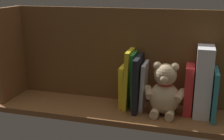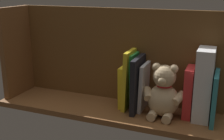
{
  "view_description": "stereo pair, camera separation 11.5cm",
  "coord_description": "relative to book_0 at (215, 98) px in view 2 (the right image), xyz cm",
  "views": [
    {
      "loc": [
        -29.63,
        105.95,
        48.29
      ],
      "look_at": [
        0.0,
        0.0,
        15.77
      ],
      "focal_mm": 47.08,
      "sensor_mm": 36.0,
      "label": 1
    },
    {
      "loc": [
        -40.49,
        102.29,
        48.29
      ],
      "look_at": [
        0.0,
        0.0,
        15.77
      ],
      "focal_mm": 47.08,
      "sensor_mm": 36.0,
      "label": 2
    }
  ],
  "objects": [
    {
      "name": "book_0",
      "position": [
        0.0,
        0.0,
        0.0
      ],
      "size": [
        1.5,
        14.31,
        18.37
      ],
      "primitive_type": "cube",
      "color": "teal",
      "rests_on": "ground_plane"
    },
    {
      "name": "shelf_side_divider",
      "position": [
        84.2,
        1.58,
        10.26
      ],
      "size": [
        2.4,
        18.26,
        38.89
      ],
      "primitive_type": "cube",
      "color": "brown",
      "rests_on": "ground_plane"
    },
    {
      "name": "book_3",
      "position": [
        28.54,
        0.2,
        1.58
      ],
      "size": [
        1.87,
        14.7,
        21.53
      ],
      "primitive_type": "cube",
      "color": "black",
      "rests_on": "ground_plane"
    },
    {
      "name": "ground_plane",
      "position": [
        38.74,
        1.58,
        -10.29
      ],
      "size": [
        94.92,
        24.26,
        2.2
      ],
      "primitive_type": "cube",
      "color": "brown"
    },
    {
      "name": "book_2",
      "position": [
        26.46,
        -1.54,
        0.16
      ],
      "size": [
        2.03,
        11.23,
        18.73
      ],
      "primitive_type": "cube",
      "rotation": [
        0.0,
        -0.04,
        0.0
      ],
      "color": "silver",
      "rests_on": "ground_plane"
    },
    {
      "name": "teddy_bear",
      "position": [
        18.0,
        1.49,
        -0.19
      ],
      "size": [
        16.59,
        13.01,
        20.43
      ],
      "rotation": [
        0.0,
        0.0,
        -0.01
      ],
      "color": "#D1B284",
      "rests_on": "ground_plane"
    },
    {
      "name": "book_5",
      "position": [
        32.7,
        -1.18,
        2.55
      ],
      "size": [
        2.52,
        11.95,
        23.52
      ],
      "primitive_type": "cube",
      "rotation": [
        0.0,
        -0.04,
        0.0
      ],
      "color": "yellow",
      "rests_on": "ground_plane"
    },
    {
      "name": "book_4",
      "position": [
        30.68,
        -2.38,
        1.86
      ],
      "size": [
        2.25,
        9.55,
        22.13
      ],
      "primitive_type": "cube",
      "rotation": [
        0.0,
        0.03,
        0.0
      ],
      "color": "green",
      "rests_on": "ground_plane"
    },
    {
      "name": "dictionary_thick_white",
      "position": [
        4.19,
        -1.21,
        4.06
      ],
      "size": [
        5.96,
        11.69,
        26.48
      ],
      "primitive_type": "cube",
      "color": "white",
      "rests_on": "ground_plane"
    },
    {
      "name": "shelf_back_panel",
      "position": [
        38.74,
        -8.3,
        10.26
      ],
      "size": [
        94.92,
        1.5,
        38.89
      ],
      "primitive_type": "cube",
      "color": "brown",
      "rests_on": "ground_plane"
    },
    {
      "name": "book_6",
      "position": [
        34.93,
        -2.13,
        -0.81
      ],
      "size": [
        2.13,
        10.04,
        16.77
      ],
      "primitive_type": "cube",
      "rotation": [
        0.0,
        0.01,
        0.0
      ],
      "color": "yellow",
      "rests_on": "ground_plane"
    },
    {
      "name": "book_1",
      "position": [
        9.19,
        -1.98,
        0.29
      ],
      "size": [
        3.13,
        10.35,
        18.94
      ],
      "primitive_type": "cube",
      "color": "red",
      "rests_on": "ground_plane"
    }
  ]
}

